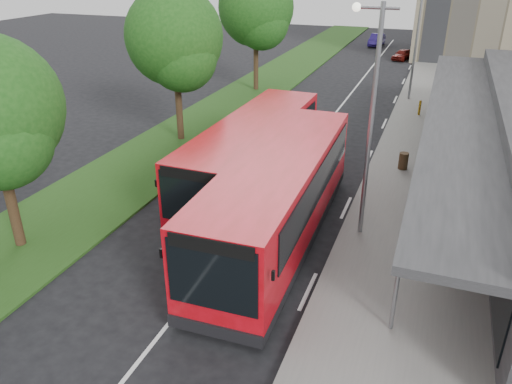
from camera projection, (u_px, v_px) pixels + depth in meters
ground at (235, 240)px, 18.16m from camera, size 120.00×120.00×0.00m
pavement at (434, 110)px, 33.14m from camera, size 5.00×80.00×0.15m
grass_verge at (251, 93)px, 37.24m from camera, size 5.00×80.00×0.10m
lane_centre_line at (328, 122)px, 30.83m from camera, size 0.12×70.00×0.01m
kerb_dashes at (390, 111)px, 33.17m from camera, size 0.12×56.00×0.01m
tree_mid at (175, 44)px, 25.75m from camera, size 5.05×5.05×8.12m
tree_far at (256, 13)px, 35.73m from camera, size 5.41×5.41×8.69m
lamp_post_near at (370, 111)px, 16.51m from camera, size 1.44×0.28×8.00m
lamp_post_far at (416, 32)px, 33.41m from camera, size 1.44×0.28×8.00m
bus_main at (278, 198)px, 17.52m from camera, size 3.21×11.61×3.27m
bus_second at (252, 156)px, 21.40m from camera, size 3.04×11.11×3.13m
litter_bin at (403, 161)px, 23.67m from camera, size 0.50×0.50×0.80m
bollard at (420, 108)px, 31.59m from camera, size 0.15×0.15×0.93m
car_near at (403, 54)px, 48.79m from camera, size 2.14×3.31×1.05m
car_far at (377, 40)px, 56.24m from camera, size 1.49×3.97×1.29m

